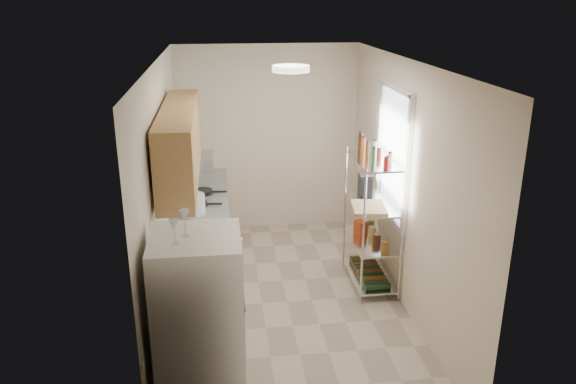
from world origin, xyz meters
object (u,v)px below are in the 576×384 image
Objects in this scene: rice_cooker at (193,204)px; refrigerator at (200,332)px; espresso_machine at (365,183)px; cutting_board at (369,208)px; frying_pan_large at (196,204)px.

refrigerator is at bearing -86.90° from rice_cooker.
espresso_machine is at bearing 3.66° from rice_cooker.
cutting_board is (1.90, -0.39, 0.02)m from rice_cooker.
refrigerator is 5.80× the size of rice_cooker.
frying_pan_large is at bearing -177.96° from espresso_machine.
espresso_machine reaches higher than cutting_board.
refrigerator is at bearing -134.40° from cutting_board.
espresso_machine is (1.99, 0.13, 0.12)m from rice_cooker.
frying_pan_large is (-0.09, 2.44, 0.13)m from refrigerator.
espresso_machine is (1.87, 2.33, 0.35)m from refrigerator.
rice_cooker is 1.99m from espresso_machine.
frying_pan_large is at bearing 92.19° from refrigerator.
rice_cooker is at bearing -90.75° from frying_pan_large.
frying_pan_large is at bearing 83.59° from rice_cooker.
frying_pan_large is 0.57× the size of cutting_board.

